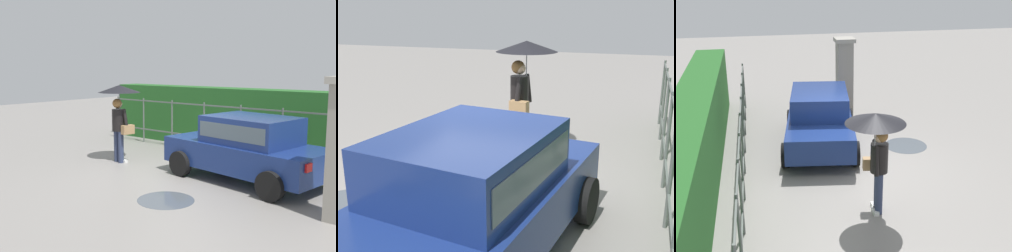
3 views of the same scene
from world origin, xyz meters
The scene contains 5 objects.
ground_plane centered at (0.00, 0.00, 0.00)m, with size 40.00×40.00×0.00m, color gray.
car centered at (1.48, 0.45, 0.80)m, with size 3.91×2.27×1.48m.
pedestrian centered at (-2.11, -0.09, 1.60)m, with size 1.13×1.13×2.08m.
fence_section centered at (0.13, 2.43, 0.83)m, with size 10.07×0.05×1.50m.
puddle_near centered at (0.97, -1.78, 0.00)m, with size 1.12×1.12×0.00m, color #4C545B.
Camera 2 is at (5.12, 2.03, 2.66)m, focal length 43.85 mm.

